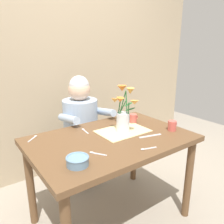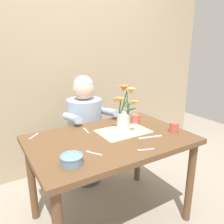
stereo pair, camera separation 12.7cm
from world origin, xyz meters
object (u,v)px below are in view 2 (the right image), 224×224
at_px(ceramic_mug, 174,127).
at_px(tea_cup, 135,119).
at_px(dinner_knife, 150,137).
at_px(seated_person, 85,132).
at_px(ceramic_bowl, 72,159).
at_px(flower_vase, 124,113).

relative_size(ceramic_mug, tea_cup, 1.00).
bearing_deg(ceramic_mug, tea_cup, 112.75).
bearing_deg(dinner_knife, tea_cup, 86.45).
relative_size(seated_person, ceramic_bowl, 8.35).
bearing_deg(dinner_knife, flower_vase, 129.33).
bearing_deg(seated_person, ceramic_bowl, -114.90).
xyz_separation_m(seated_person, ceramic_bowl, (-0.47, -0.84, 0.21)).
height_order(ceramic_bowl, dinner_knife, ceramic_bowl).
height_order(flower_vase, dinner_knife, flower_vase).
height_order(ceramic_mug, tea_cup, same).
xyz_separation_m(flower_vase, ceramic_mug, (0.33, -0.22, -0.11)).
bearing_deg(ceramic_mug, flower_vase, 146.64).
relative_size(dinner_knife, tea_cup, 2.04).
distance_m(flower_vase, ceramic_mug, 0.41).
relative_size(seated_person, dinner_knife, 5.97).
height_order(flower_vase, ceramic_mug, flower_vase).
distance_m(seated_person, tea_cup, 0.58).
distance_m(dinner_knife, tea_cup, 0.33).
bearing_deg(seated_person, dinner_knife, -72.30).
bearing_deg(ceramic_bowl, ceramic_mug, 3.13).
bearing_deg(flower_vase, tea_cup, 28.91).
height_order(seated_person, ceramic_mug, seated_person).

